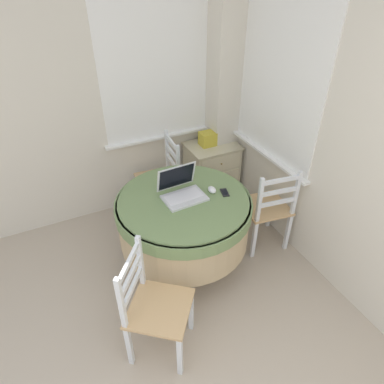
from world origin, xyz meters
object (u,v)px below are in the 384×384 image
corner_cabinet (211,170)px  cell_phone (225,192)px  computer_mouse (212,190)px  dining_chair_near_back_window (161,179)px  laptop (182,190)px  dining_chair_camera_near (153,307)px  dining_chair_near_right_window (267,209)px  round_dining_table (184,217)px  storage_box (208,139)px

corner_cabinet → cell_phone: bearing=-113.3°
computer_mouse → corner_cabinet: bearing=60.8°
computer_mouse → dining_chair_near_back_window: dining_chair_near_back_window is taller
cell_phone → dining_chair_near_back_window: (-0.23, 0.89, -0.32)m
laptop → dining_chair_near_back_window: size_ratio=0.40×
computer_mouse → cell_phone: (0.09, -0.06, -0.02)m
dining_chair_near_back_window → dining_chair_camera_near: (-0.63, -1.44, 0.00)m
corner_cabinet → laptop: bearing=-132.0°
dining_chair_near_right_window → computer_mouse: bearing=172.4°
laptop → cell_phone: laptop is taller
corner_cabinet → computer_mouse: bearing=-119.2°
round_dining_table → corner_cabinet: 1.18m
dining_chair_near_right_window → round_dining_table: bearing=173.5°
corner_cabinet → storage_box: (-0.05, 0.03, 0.40)m
dining_chair_near_right_window → storage_box: size_ratio=5.33×
cell_phone → corner_cabinet: size_ratio=0.18×
laptop → dining_chair_near_back_window: (0.11, 0.77, -0.37)m
dining_chair_near_back_window → dining_chair_near_right_window: (0.70, -0.91, 0.00)m
computer_mouse → cell_phone: computer_mouse is taller
dining_chair_near_back_window → corner_cabinet: 0.65m
round_dining_table → storage_box: bearing=52.1°
round_dining_table → dining_chair_camera_near: 0.83m
computer_mouse → dining_chair_near_back_window: 0.91m
computer_mouse → dining_chair_camera_near: size_ratio=0.10×
computer_mouse → dining_chair_camera_near: bearing=-141.5°
cell_phone → dining_chair_near_back_window: 0.97m
computer_mouse → corner_cabinet: 1.12m
laptop → round_dining_table: bearing=-96.8°
storage_box → round_dining_table: bearing=-127.9°
cell_phone → corner_cabinet: (0.41, 0.95, -0.43)m
dining_chair_near_right_window → storage_box: 1.05m
cell_phone → storage_box: (0.36, 0.98, -0.03)m
round_dining_table → dining_chair_near_right_window: (0.81, -0.09, -0.12)m
computer_mouse → corner_cabinet: computer_mouse is taller
dining_chair_near_back_window → round_dining_table: bearing=-97.8°
cell_phone → dining_chair_near_right_window: 0.57m
laptop → dining_chair_near_back_window: bearing=82.1°
dining_chair_near_back_window → storage_box: dining_chair_near_back_window is taller
round_dining_table → dining_chair_near_right_window: size_ratio=1.27×
storage_box → laptop: bearing=-129.2°
computer_mouse → dining_chair_near_right_window: size_ratio=0.10×
dining_chair_near_right_window → dining_chair_near_back_window: bearing=127.7°
cell_phone → storage_box: storage_box is taller
dining_chair_near_back_window → dining_chair_near_right_window: same height
laptop → dining_chair_near_back_window: 0.86m
computer_mouse → dining_chair_near_right_window: 0.66m
laptop → cell_phone: 0.36m
cell_phone → corner_cabinet: bearing=66.7°
dining_chair_camera_near → storage_box: 1.99m
laptop → dining_chair_camera_near: (-0.53, -0.68, -0.37)m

